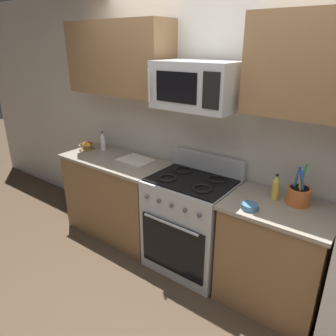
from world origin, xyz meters
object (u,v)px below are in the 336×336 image
Objects in this scene: range_oven at (191,223)px; bottle_oil at (276,188)px; prep_bowl at (250,206)px; utensil_crock at (298,195)px; microwave at (197,85)px; cutting_board at (136,160)px; bottle_vinegar at (103,142)px; fruit_basket at (87,146)px.

range_oven is 0.90m from bottle_oil.
utensil_crock is at bearing 49.40° from prep_bowl.
range_oven is at bearing -89.91° from microwave.
cutting_board is at bearing 169.38° from prep_bowl.
bottle_oil is at bearing 5.85° from microwave.
microwave reaches higher than cutting_board.
bottle_vinegar reaches higher than range_oven.
microwave is at bearing -174.15° from bottle_oil.
range_oven is at bearing -172.27° from utensil_crock.
microwave reaches higher than fruit_basket.
utensil_crock is at bearing 7.16° from bottle_oil.
bottle_oil is 1.73× the size of prep_bowl.
bottle_oil reaches higher than range_oven.
bottle_vinegar is (-2.01, 0.01, 0.01)m from bottle_oil.
utensil_crock reaches higher than range_oven.
bottle_oil is (-0.17, -0.02, 0.02)m from utensil_crock.
range_oven reaches higher than cutting_board.
range_oven is 5.16× the size of bottle_oil.
fruit_basket is 0.71m from cutting_board.
cutting_board is at bearing 174.02° from range_oven.
fruit_basket is 0.20m from bottle_vinegar.
utensil_crock is 2.72× the size of prep_bowl.
cutting_board is (0.71, 0.06, -0.03)m from fruit_basket.
bottle_oil is at bearing 7.87° from range_oven.
bottle_vinegar reaches higher than cutting_board.
utensil_crock reaches higher than fruit_basket.
microwave is at bearing -3.82° from bottle_vinegar.
fruit_basket is (-1.47, 0.02, 0.48)m from range_oven.
bottle_oil is 0.30m from prep_bowl.
prep_bowl is (0.63, -0.21, -0.81)m from microwave.
microwave reaches higher than bottle_oil.
bottle_vinegar is at bearing 171.34° from prep_bowl.
microwave reaches higher than range_oven.
bottle_oil reaches higher than cutting_board.
microwave is at bearing -4.06° from cutting_board.
fruit_basket is at bearing -175.32° from cutting_board.
utensil_crock is at bearing 7.73° from range_oven.
bottle_oil is (1.48, 0.02, 0.09)m from cutting_board.
microwave is at bearing -173.90° from utensil_crock.
prep_bowl is at bearing -107.25° from bottle_oil.
bottle_oil is (0.72, 0.07, -0.74)m from microwave.
bottle_oil reaches higher than fruit_basket.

